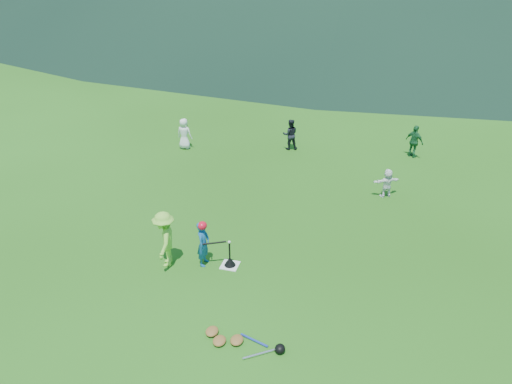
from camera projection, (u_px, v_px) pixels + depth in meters
ground at (230, 266)px, 13.05m from camera, size 120.00×120.00×0.00m
home_plate at (230, 265)px, 13.04m from camera, size 0.45×0.45×0.02m
baseball at (229, 242)px, 12.70m from camera, size 0.08×0.08×0.08m
batter_child at (203, 244)px, 12.83m from camera, size 0.30×0.46×1.26m
adult_coach at (165, 239)px, 12.75m from camera, size 0.82×1.12×1.54m
fielder_a at (184, 134)px, 19.66m from camera, size 0.63×0.43×1.23m
fielder_b at (290, 134)px, 19.58m from camera, size 0.72×0.64×1.23m
fielder_c at (414, 142)px, 18.89m from camera, size 0.79×0.67×1.27m
fielder_d at (387, 183)px, 16.18m from camera, size 0.93×0.70×0.97m
batting_tee at (230, 262)px, 12.99m from camera, size 0.30×0.30×0.68m
batter_gear at (203, 227)px, 12.58m from camera, size 0.71×0.30×0.62m
equipment_pile at (237, 340)px, 10.60m from camera, size 1.80×0.72×0.19m
outfield_fence at (351, 37)px, 36.48m from camera, size 70.07×0.08×1.33m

